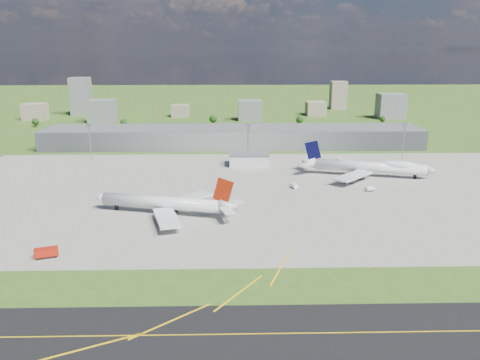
{
  "coord_description": "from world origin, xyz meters",
  "views": [
    {
      "loc": [
        -3.01,
        -207.46,
        75.55
      ],
      "look_at": [
        2.45,
        30.85,
        9.0
      ],
      "focal_mm": 35.0,
      "sensor_mm": 36.0,
      "label": 1
    }
  ],
  "objects_px": {
    "airliner_blue_quad": "(369,167)",
    "van_white_far": "(370,189)",
    "fire_truck": "(46,253)",
    "airliner_red_twin": "(166,204)",
    "tug_yellow": "(183,207)",
    "van_white_near": "(294,186)"
  },
  "relations": [
    {
      "from": "airliner_blue_quad",
      "to": "van_white_far",
      "type": "height_order",
      "value": "airliner_blue_quad"
    },
    {
      "from": "airliner_red_twin",
      "to": "airliner_blue_quad",
      "type": "relative_size",
      "value": 0.89
    },
    {
      "from": "airliner_blue_quad",
      "to": "fire_truck",
      "type": "bearing_deg",
      "value": -129.09
    },
    {
      "from": "tug_yellow",
      "to": "van_white_far",
      "type": "distance_m",
      "value": 104.35
    },
    {
      "from": "airliner_red_twin",
      "to": "van_white_near",
      "type": "bearing_deg",
      "value": -133.95
    },
    {
      "from": "airliner_blue_quad",
      "to": "fire_truck",
      "type": "distance_m",
      "value": 192.64
    },
    {
      "from": "van_white_near",
      "to": "airliner_blue_quad",
      "type": "bearing_deg",
      "value": -85.41
    },
    {
      "from": "fire_truck",
      "to": "van_white_far",
      "type": "bearing_deg",
      "value": 11.57
    },
    {
      "from": "airliner_blue_quad",
      "to": "van_white_near",
      "type": "distance_m",
      "value": 56.15
    },
    {
      "from": "fire_truck",
      "to": "van_white_near",
      "type": "relative_size",
      "value": 1.62
    },
    {
      "from": "airliner_red_twin",
      "to": "airliner_blue_quad",
      "type": "xyz_separation_m",
      "value": [
        116.34,
        66.34,
        0.61
      ]
    },
    {
      "from": "tug_yellow",
      "to": "van_white_near",
      "type": "distance_m",
      "value": 68.19
    },
    {
      "from": "airliner_red_twin",
      "to": "airliner_blue_quad",
      "type": "height_order",
      "value": "airliner_blue_quad"
    },
    {
      "from": "airliner_red_twin",
      "to": "tug_yellow",
      "type": "height_order",
      "value": "airliner_red_twin"
    },
    {
      "from": "fire_truck",
      "to": "van_white_far",
      "type": "relative_size",
      "value": 1.72
    },
    {
      "from": "airliner_blue_quad",
      "to": "van_white_far",
      "type": "relative_size",
      "value": 15.2
    },
    {
      "from": "tug_yellow",
      "to": "van_white_far",
      "type": "bearing_deg",
      "value": -7.48
    },
    {
      "from": "airliner_blue_quad",
      "to": "fire_truck",
      "type": "relative_size",
      "value": 8.81
    },
    {
      "from": "airliner_red_twin",
      "to": "airliner_blue_quad",
      "type": "distance_m",
      "value": 133.93
    },
    {
      "from": "airliner_blue_quad",
      "to": "van_white_near",
      "type": "bearing_deg",
      "value": -138.54
    },
    {
      "from": "van_white_near",
      "to": "fire_truck",
      "type": "bearing_deg",
      "value": 107.87
    },
    {
      "from": "airliner_blue_quad",
      "to": "tug_yellow",
      "type": "xyz_separation_m",
      "value": [
        -109.35,
        -58.74,
        -4.96
      ]
    }
  ]
}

